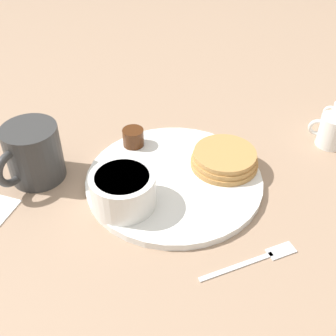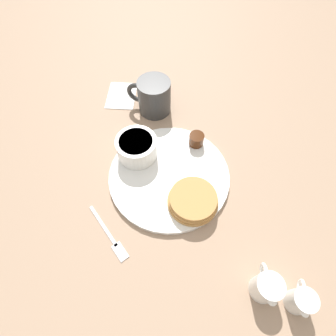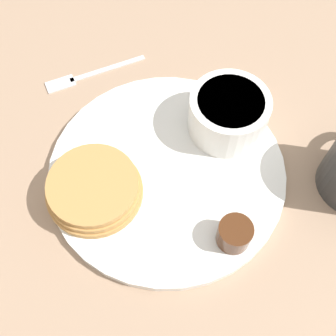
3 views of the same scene
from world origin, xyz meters
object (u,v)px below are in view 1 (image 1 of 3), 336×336
Objects in this scene: plate at (174,180)px; creamer_pitcher_near at (332,131)px; coffee_mug at (33,154)px; fork at (260,258)px; bowl at (123,189)px.

plate is 3.83× the size of creamer_pitcher_near.
creamer_pitcher_near reaches higher than plate.
creamer_pitcher_near is at bearing 37.59° from plate.
coffee_mug reaches higher than plate.
plate is at bearing 143.12° from fork.
coffee_mug is at bearing 170.16° from fork.
creamer_pitcher_near is (0.29, 0.26, -0.01)m from bowl.
creamer_pitcher_near is at bearing 27.10° from coffee_mug.
coffee_mug reaches higher than fork.
plate is 0.30m from creamer_pitcher_near.
bowl is at bearing -124.53° from plate.
bowl is 0.80× the size of coffee_mug.
bowl is 0.21m from fork.
bowl is at bearing 170.23° from fork.
bowl is 0.17m from coffee_mug.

